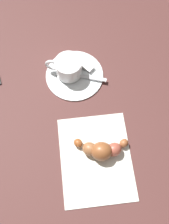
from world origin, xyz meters
The scene contains 7 objects.
ground_plane centered at (0.00, 0.00, 0.00)m, with size 1.80×1.80×0.00m, color #502C29.
saucer centered at (-0.12, 0.02, 0.00)m, with size 0.14×0.14×0.01m, color white.
espresso_cup centered at (-0.13, 0.01, 0.03)m, with size 0.06×0.09×0.05m.
teaspoon centered at (-0.12, 0.02, 0.01)m, with size 0.07×0.11×0.01m.
sugar_packet centered at (-0.15, 0.05, 0.01)m, with size 0.07×0.02×0.01m, color white.
napkin centered at (0.09, 0.01, 0.00)m, with size 0.20×0.15×0.00m, color silver.
croissant centered at (0.08, 0.02, 0.02)m, with size 0.07×0.12×0.04m.
Camera 1 is at (0.20, -0.05, 0.57)m, focal length 42.58 mm.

